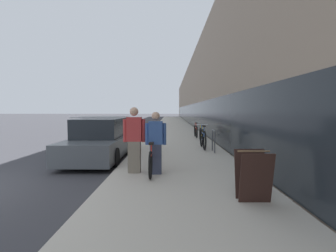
{
  "coord_description": "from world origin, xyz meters",
  "views": [
    {
      "loc": [
        5.41,
        -4.86,
        1.76
      ],
      "look_at": [
        5.23,
        13.14,
        0.64
      ],
      "focal_mm": 28.0,
      "sensor_mm": 36.0,
      "label": 1
    }
  ],
  "objects_px": {
    "person_rider": "(156,143)",
    "cruiser_bike_farthest": "(196,131)",
    "cruiser_bike_middle": "(202,135)",
    "sandwich_board_sign": "(253,175)",
    "person_bystander": "(134,140)",
    "cruiser_bike_nearest": "(203,139)",
    "tandem_bicycle": "(153,158)",
    "parked_sedan_curbside": "(101,140)",
    "bike_rack_hoop": "(214,139)"
  },
  "relations": [
    {
      "from": "cruiser_bike_middle",
      "to": "cruiser_bike_farthest",
      "type": "bearing_deg",
      "value": 91.6
    },
    {
      "from": "cruiser_bike_middle",
      "to": "sandwich_board_sign",
      "type": "relative_size",
      "value": 2.0
    },
    {
      "from": "person_rider",
      "to": "person_bystander",
      "type": "distance_m",
      "value": 0.57
    },
    {
      "from": "tandem_bicycle",
      "to": "sandwich_board_sign",
      "type": "relative_size",
      "value": 2.56
    },
    {
      "from": "cruiser_bike_nearest",
      "to": "cruiser_bike_middle",
      "type": "xyz_separation_m",
      "value": [
        0.2,
        2.09,
        -0.04
      ]
    },
    {
      "from": "bike_rack_hoop",
      "to": "cruiser_bike_middle",
      "type": "height_order",
      "value": "cruiser_bike_middle"
    },
    {
      "from": "tandem_bicycle",
      "to": "parked_sedan_curbside",
      "type": "bearing_deg",
      "value": 128.71
    },
    {
      "from": "cruiser_bike_nearest",
      "to": "sandwich_board_sign",
      "type": "bearing_deg",
      "value": -88.97
    },
    {
      "from": "person_bystander",
      "to": "bike_rack_hoop",
      "type": "xyz_separation_m",
      "value": [
        2.58,
        3.33,
        -0.33
      ]
    },
    {
      "from": "parked_sedan_curbside",
      "to": "person_bystander",
      "type": "bearing_deg",
      "value": -59.77
    },
    {
      "from": "cruiser_bike_middle",
      "to": "sandwich_board_sign",
      "type": "height_order",
      "value": "sandwich_board_sign"
    },
    {
      "from": "person_rider",
      "to": "person_bystander",
      "type": "xyz_separation_m",
      "value": [
        -0.56,
        0.13,
        0.06
      ]
    },
    {
      "from": "person_rider",
      "to": "bike_rack_hoop",
      "type": "bearing_deg",
      "value": 59.68
    },
    {
      "from": "bike_rack_hoop",
      "to": "tandem_bicycle",
      "type": "bearing_deg",
      "value": -123.73
    },
    {
      "from": "person_bystander",
      "to": "cruiser_bike_farthest",
      "type": "distance_m",
      "value": 9.02
    },
    {
      "from": "cruiser_bike_farthest",
      "to": "parked_sedan_curbside",
      "type": "height_order",
      "value": "parked_sedan_curbside"
    },
    {
      "from": "bike_rack_hoop",
      "to": "cruiser_bike_middle",
      "type": "xyz_separation_m",
      "value": [
        -0.1,
        3.0,
        -0.14
      ]
    },
    {
      "from": "cruiser_bike_middle",
      "to": "person_rider",
      "type": "bearing_deg",
      "value": -106.6
    },
    {
      "from": "person_bystander",
      "to": "bike_rack_hoop",
      "type": "bearing_deg",
      "value": 52.24
    },
    {
      "from": "person_bystander",
      "to": "cruiser_bike_farthest",
      "type": "bearing_deg",
      "value": 74.45
    },
    {
      "from": "person_bystander",
      "to": "cruiser_bike_nearest",
      "type": "xyz_separation_m",
      "value": [
        2.28,
        4.23,
        -0.43
      ]
    },
    {
      "from": "tandem_bicycle",
      "to": "parked_sedan_curbside",
      "type": "height_order",
      "value": "parked_sedan_curbside"
    },
    {
      "from": "cruiser_bike_nearest",
      "to": "sandwich_board_sign",
      "type": "height_order",
      "value": "cruiser_bike_nearest"
    },
    {
      "from": "person_rider",
      "to": "bike_rack_hoop",
      "type": "height_order",
      "value": "person_rider"
    },
    {
      "from": "person_rider",
      "to": "cruiser_bike_nearest",
      "type": "relative_size",
      "value": 0.86
    },
    {
      "from": "cruiser_bike_nearest",
      "to": "person_rider",
      "type": "bearing_deg",
      "value": -111.6
    },
    {
      "from": "bike_rack_hoop",
      "to": "sandwich_board_sign",
      "type": "distance_m",
      "value": 5.4
    },
    {
      "from": "tandem_bicycle",
      "to": "bike_rack_hoop",
      "type": "bearing_deg",
      "value": 56.27
    },
    {
      "from": "person_rider",
      "to": "sandwich_board_sign",
      "type": "height_order",
      "value": "person_rider"
    },
    {
      "from": "cruiser_bike_nearest",
      "to": "cruiser_bike_farthest",
      "type": "height_order",
      "value": "cruiser_bike_nearest"
    },
    {
      "from": "sandwich_board_sign",
      "to": "parked_sedan_curbside",
      "type": "relative_size",
      "value": 0.19
    },
    {
      "from": "tandem_bicycle",
      "to": "cruiser_bike_nearest",
      "type": "xyz_separation_m",
      "value": [
        1.82,
        4.07,
        0.06
      ]
    },
    {
      "from": "person_bystander",
      "to": "cruiser_bike_nearest",
      "type": "height_order",
      "value": "person_bystander"
    },
    {
      "from": "tandem_bicycle",
      "to": "cruiser_bike_farthest",
      "type": "relative_size",
      "value": 1.35
    },
    {
      "from": "person_rider",
      "to": "parked_sedan_curbside",
      "type": "distance_m",
      "value": 3.55
    },
    {
      "from": "cruiser_bike_farthest",
      "to": "parked_sedan_curbside",
      "type": "xyz_separation_m",
      "value": [
        -3.99,
        -5.98,
        0.13
      ]
    },
    {
      "from": "bike_rack_hoop",
      "to": "parked_sedan_curbside",
      "type": "distance_m",
      "value": 4.2
    },
    {
      "from": "tandem_bicycle",
      "to": "person_rider",
      "type": "bearing_deg",
      "value": -71.61
    },
    {
      "from": "person_rider",
      "to": "cruiser_bike_nearest",
      "type": "xyz_separation_m",
      "value": [
        1.73,
        4.36,
        -0.37
      ]
    },
    {
      "from": "person_bystander",
      "to": "sandwich_board_sign",
      "type": "relative_size",
      "value": 1.86
    },
    {
      "from": "parked_sedan_curbside",
      "to": "cruiser_bike_nearest",
      "type": "bearing_deg",
      "value": 21.65
    },
    {
      "from": "person_bystander",
      "to": "bike_rack_hoop",
      "type": "relative_size",
      "value": 1.99
    },
    {
      "from": "sandwich_board_sign",
      "to": "person_rider",
      "type": "bearing_deg",
      "value": 133.4
    },
    {
      "from": "sandwich_board_sign",
      "to": "cruiser_bike_nearest",
      "type": "bearing_deg",
      "value": 91.03
    },
    {
      "from": "person_bystander",
      "to": "sandwich_board_sign",
      "type": "height_order",
      "value": "person_bystander"
    },
    {
      "from": "cruiser_bike_farthest",
      "to": "cruiser_bike_nearest",
      "type": "bearing_deg",
      "value": -91.69
    },
    {
      "from": "person_bystander",
      "to": "parked_sedan_curbside",
      "type": "bearing_deg",
      "value": 120.23
    },
    {
      "from": "cruiser_bike_farthest",
      "to": "sandwich_board_sign",
      "type": "xyz_separation_m",
      "value": [
        -0.02,
        -10.75,
        0.08
      ]
    },
    {
      "from": "person_rider",
      "to": "cruiser_bike_farthest",
      "type": "distance_m",
      "value": 9.01
    },
    {
      "from": "person_rider",
      "to": "sandwich_board_sign",
      "type": "distance_m",
      "value": 2.7
    }
  ]
}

